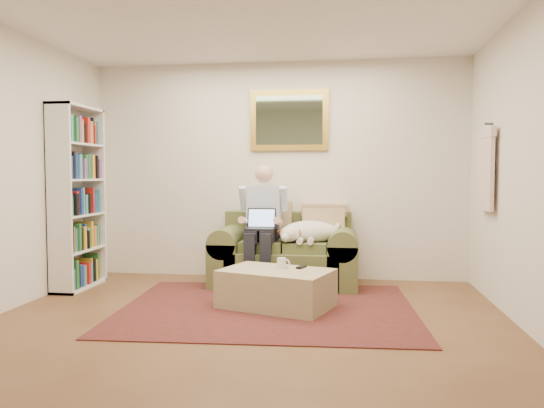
% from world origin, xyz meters
% --- Properties ---
extents(room_shell, '(4.51, 5.00, 2.61)m').
position_xyz_m(room_shell, '(0.00, 0.35, 1.30)').
color(room_shell, brown).
rests_on(room_shell, ground).
extents(rug, '(2.82, 2.30, 0.01)m').
position_xyz_m(rug, '(0.11, 0.98, 0.01)').
color(rug, '#342015').
rests_on(rug, room_shell).
extents(sofa, '(1.62, 0.82, 0.97)m').
position_xyz_m(sofa, '(0.15, 2.06, 0.28)').
color(sofa, '#586A38').
rests_on(sofa, room_shell).
extents(seated_man, '(0.53, 0.76, 1.36)m').
position_xyz_m(seated_man, '(-0.10, 1.91, 0.68)').
color(seated_man, '#8CA8D8').
rests_on(seated_man, sofa).
extents(laptop, '(0.31, 0.25, 0.23)m').
position_xyz_m(laptop, '(-0.10, 1.84, 0.72)').
color(laptop, black).
rests_on(laptop, seated_man).
extents(sleeping_dog, '(0.67, 0.42, 0.25)m').
position_xyz_m(sleeping_dog, '(0.44, 1.97, 0.62)').
color(sleeping_dog, white).
rests_on(sleeping_dog, sofa).
extents(ottoman, '(1.14, 0.92, 0.36)m').
position_xyz_m(ottoman, '(0.18, 1.01, 0.18)').
color(ottoman, '#CBBD87').
rests_on(ottoman, room_shell).
extents(coffee_mug, '(0.08, 0.08, 0.10)m').
position_xyz_m(coffee_mug, '(0.22, 1.10, 0.41)').
color(coffee_mug, white).
rests_on(coffee_mug, ottoman).
extents(tv_remote, '(0.10, 0.16, 0.02)m').
position_xyz_m(tv_remote, '(0.41, 1.13, 0.37)').
color(tv_remote, black).
rests_on(tv_remote, ottoman).
extents(bookshelf, '(0.28, 0.80, 2.00)m').
position_xyz_m(bookshelf, '(-2.10, 1.60, 1.00)').
color(bookshelf, white).
rests_on(bookshelf, room_shell).
extents(wall_mirror, '(0.94, 0.04, 0.72)m').
position_xyz_m(wall_mirror, '(0.15, 2.47, 1.90)').
color(wall_mirror, gold).
rests_on(wall_mirror, room_shell).
extents(hanging_shirt, '(0.06, 0.52, 0.90)m').
position_xyz_m(hanging_shirt, '(2.19, 1.60, 1.35)').
color(hanging_shirt, beige).
rests_on(hanging_shirt, room_shell).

